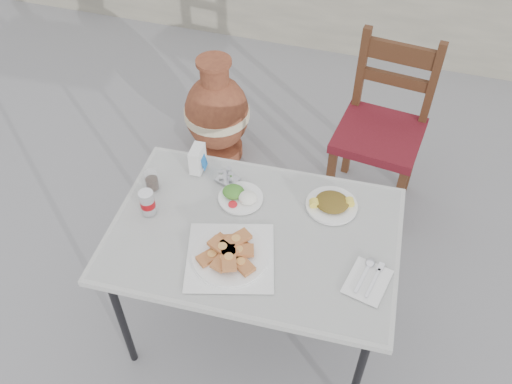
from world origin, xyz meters
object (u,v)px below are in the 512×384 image
(napkin_holder, at_px, (198,159))
(chair, at_px, (382,128))
(salad_chopped_plate, at_px, (332,203))
(salad_rice_plate, at_px, (240,196))
(pide_plate, at_px, (230,252))
(cola_glass, at_px, (152,181))
(cafe_table, at_px, (254,239))
(condiment_caddy, at_px, (227,177))
(terracotta_urn, at_px, (217,113))
(soda_can, at_px, (147,202))

(napkin_holder, xyz_separation_m, chair, (0.70, 0.73, -0.23))
(salad_chopped_plate, height_order, napkin_holder, napkin_holder)
(salad_rice_plate, relative_size, salad_chopped_plate, 0.88)
(pide_plate, bearing_deg, cola_glass, 149.96)
(cafe_table, height_order, chair, chair)
(salad_rice_plate, height_order, condiment_caddy, condiment_caddy)
(salad_chopped_plate, height_order, terracotta_urn, salad_chopped_plate)
(salad_chopped_plate, bearing_deg, soda_can, -160.46)
(cola_glass, bearing_deg, salad_rice_plate, 7.28)
(salad_rice_plate, relative_size, chair, 0.19)
(salad_chopped_plate, height_order, soda_can, soda_can)
(salad_rice_plate, distance_m, soda_can, 0.36)
(salad_chopped_plate, distance_m, cola_glass, 0.73)
(condiment_caddy, bearing_deg, cola_glass, -155.37)
(pide_plate, xyz_separation_m, soda_can, (-0.38, 0.12, 0.02))
(salad_rice_plate, height_order, terracotta_urn, salad_rice_plate)
(salad_rice_plate, bearing_deg, napkin_holder, 153.04)
(soda_can, xyz_separation_m, condiment_caddy, (0.24, 0.25, -0.03))
(cafe_table, xyz_separation_m, napkin_holder, (-0.33, 0.26, 0.10))
(chair, height_order, terracotta_urn, chair)
(napkin_holder, height_order, condiment_caddy, napkin_holder)
(condiment_caddy, height_order, chair, chair)
(soda_can, bearing_deg, chair, 51.96)
(salad_chopped_plate, bearing_deg, chair, 81.35)
(cafe_table, bearing_deg, pide_plate, -107.97)
(napkin_holder, distance_m, chair, 1.04)
(salad_rice_plate, xyz_separation_m, soda_can, (-0.32, -0.17, 0.04))
(terracotta_urn, bearing_deg, condiment_caddy, -65.97)
(soda_can, bearing_deg, condiment_caddy, 47.14)
(chair, bearing_deg, salad_chopped_plate, -92.20)
(salad_rice_plate, distance_m, cola_glass, 0.36)
(salad_chopped_plate, distance_m, chair, 0.81)
(salad_chopped_plate, height_order, cola_glass, cola_glass)
(salad_rice_plate, xyz_separation_m, terracotta_urn, (-0.46, 0.92, -0.37))
(cafe_table, xyz_separation_m, salad_chopped_plate, (0.25, 0.21, 0.06))
(cola_glass, bearing_deg, terracotta_urn, 95.68)
(pide_plate, relative_size, condiment_caddy, 3.81)
(salad_chopped_plate, xyz_separation_m, condiment_caddy, (-0.44, 0.01, 0.00))
(pide_plate, height_order, chair, chair)
(chair, bearing_deg, condiment_caddy, -119.83)
(salad_chopped_plate, relative_size, chair, 0.22)
(pide_plate, height_order, salad_chopped_plate, pide_plate)
(soda_can, height_order, condiment_caddy, soda_can)
(cafe_table, relative_size, salad_rice_plate, 6.27)
(condiment_caddy, bearing_deg, chair, 53.72)
(cola_glass, distance_m, napkin_holder, 0.21)
(soda_can, bearing_deg, cola_glass, 108.76)
(salad_rice_plate, height_order, cola_glass, cola_glass)
(pide_plate, height_order, condiment_caddy, pide_plate)
(pide_plate, distance_m, chair, 1.22)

